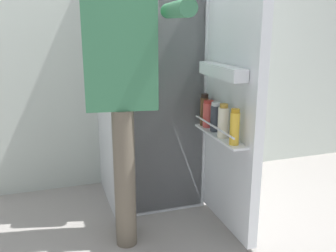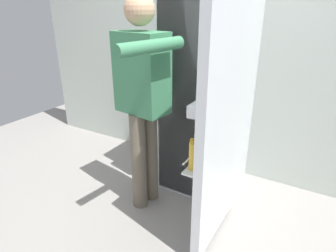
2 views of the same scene
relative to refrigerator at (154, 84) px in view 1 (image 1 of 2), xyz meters
name	(u,v)px [view 1 (image 1 of 2)]	position (x,y,z in m)	size (l,w,h in m)	color
ground_plane	(173,231)	(-0.03, -0.51, -0.85)	(5.92, 5.92, 0.00)	gray
kitchen_wall	(134,18)	(-0.03, 0.42, 0.44)	(4.40, 0.10, 2.59)	beige
refrigerator	(154,84)	(0.00, 0.00, 0.00)	(0.69, 1.24, 1.70)	silver
person	(123,79)	(-0.31, -0.48, 0.11)	(0.52, 0.73, 1.62)	#665B4C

